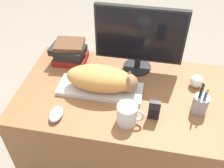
{
  "coord_description": "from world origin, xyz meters",
  "views": [
    {
      "loc": [
        0.13,
        -0.69,
        1.72
      ],
      "look_at": [
        -0.07,
        0.33,
        0.78
      ],
      "focal_mm": 42.0,
      "sensor_mm": 36.0,
      "label": 1
    }
  ],
  "objects_px": {
    "monitor": "(140,37)",
    "phone": "(154,110)",
    "cat": "(103,79)",
    "book_stack": "(69,53)",
    "keyboard": "(100,89)",
    "pen_cup": "(200,104)",
    "coffee_mug": "(127,114)",
    "computer_mouse": "(56,114)",
    "baseball": "(197,81)"
  },
  "relations": [
    {
      "from": "cat",
      "to": "phone",
      "type": "relative_size",
      "value": 3.41
    },
    {
      "from": "book_stack",
      "to": "cat",
      "type": "bearing_deg",
      "value": -41.06
    },
    {
      "from": "cat",
      "to": "monitor",
      "type": "xyz_separation_m",
      "value": [
        0.16,
        0.24,
        0.13
      ]
    },
    {
      "from": "keyboard",
      "to": "cat",
      "type": "xyz_separation_m",
      "value": [
        0.02,
        0.0,
        0.08
      ]
    },
    {
      "from": "computer_mouse",
      "to": "book_stack",
      "type": "bearing_deg",
      "value": 98.68
    },
    {
      "from": "keyboard",
      "to": "book_stack",
      "type": "xyz_separation_m",
      "value": [
        -0.24,
        0.23,
        0.05
      ]
    },
    {
      "from": "pen_cup",
      "to": "baseball",
      "type": "relative_size",
      "value": 2.66
    },
    {
      "from": "computer_mouse",
      "to": "phone",
      "type": "bearing_deg",
      "value": 9.98
    },
    {
      "from": "monitor",
      "to": "computer_mouse",
      "type": "height_order",
      "value": "monitor"
    },
    {
      "from": "pen_cup",
      "to": "book_stack",
      "type": "height_order",
      "value": "pen_cup"
    },
    {
      "from": "monitor",
      "to": "coffee_mug",
      "type": "bearing_deg",
      "value": -89.88
    },
    {
      "from": "baseball",
      "to": "book_stack",
      "type": "bearing_deg",
      "value": 173.34
    },
    {
      "from": "coffee_mug",
      "to": "pen_cup",
      "type": "bearing_deg",
      "value": 21.66
    },
    {
      "from": "computer_mouse",
      "to": "phone",
      "type": "xyz_separation_m",
      "value": [
        0.47,
        0.08,
        0.04
      ]
    },
    {
      "from": "keyboard",
      "to": "book_stack",
      "type": "bearing_deg",
      "value": 136.92
    },
    {
      "from": "phone",
      "to": "book_stack",
      "type": "bearing_deg",
      "value": 145.84
    },
    {
      "from": "keyboard",
      "to": "cat",
      "type": "height_order",
      "value": "cat"
    },
    {
      "from": "keyboard",
      "to": "monitor",
      "type": "relative_size",
      "value": 0.92
    },
    {
      "from": "computer_mouse",
      "to": "monitor",
      "type": "bearing_deg",
      "value": 52.91
    },
    {
      "from": "computer_mouse",
      "to": "coffee_mug",
      "type": "relative_size",
      "value": 0.78
    },
    {
      "from": "monitor",
      "to": "book_stack",
      "type": "distance_m",
      "value": 0.45
    },
    {
      "from": "coffee_mug",
      "to": "book_stack",
      "type": "bearing_deg",
      "value": 135.24
    },
    {
      "from": "cat",
      "to": "book_stack",
      "type": "distance_m",
      "value": 0.35
    },
    {
      "from": "keyboard",
      "to": "phone",
      "type": "height_order",
      "value": "phone"
    },
    {
      "from": "cat",
      "to": "baseball",
      "type": "height_order",
      "value": "cat"
    },
    {
      "from": "book_stack",
      "to": "monitor",
      "type": "bearing_deg",
      "value": 1.51
    },
    {
      "from": "keyboard",
      "to": "pen_cup",
      "type": "height_order",
      "value": "pen_cup"
    },
    {
      "from": "computer_mouse",
      "to": "pen_cup",
      "type": "bearing_deg",
      "value": 13.95
    },
    {
      "from": "coffee_mug",
      "to": "phone",
      "type": "bearing_deg",
      "value": 21.21
    },
    {
      "from": "pen_cup",
      "to": "cat",
      "type": "bearing_deg",
      "value": 174.12
    },
    {
      "from": "coffee_mug",
      "to": "book_stack",
      "type": "height_order",
      "value": "book_stack"
    },
    {
      "from": "coffee_mug",
      "to": "computer_mouse",
      "type": "bearing_deg",
      "value": -174.21
    },
    {
      "from": "keyboard",
      "to": "coffee_mug",
      "type": "distance_m",
      "value": 0.26
    },
    {
      "from": "pen_cup",
      "to": "book_stack",
      "type": "xyz_separation_m",
      "value": [
        -0.77,
        0.28,
        0.01
      ]
    },
    {
      "from": "pen_cup",
      "to": "book_stack",
      "type": "relative_size",
      "value": 0.88
    },
    {
      "from": "cat",
      "to": "coffee_mug",
      "type": "height_order",
      "value": "cat"
    },
    {
      "from": "keyboard",
      "to": "computer_mouse",
      "type": "xyz_separation_m",
      "value": [
        -0.17,
        -0.23,
        0.01
      ]
    },
    {
      "from": "cat",
      "to": "computer_mouse",
      "type": "relative_size",
      "value": 3.67
    },
    {
      "from": "cat",
      "to": "computer_mouse",
      "type": "xyz_separation_m",
      "value": [
        -0.19,
        -0.23,
        -0.07
      ]
    },
    {
      "from": "cat",
      "to": "baseball",
      "type": "xyz_separation_m",
      "value": [
        0.5,
        0.14,
        -0.05
      ]
    },
    {
      "from": "pen_cup",
      "to": "phone",
      "type": "distance_m",
      "value": 0.24
    },
    {
      "from": "monitor",
      "to": "pen_cup",
      "type": "xyz_separation_m",
      "value": [
        0.35,
        -0.29,
        -0.17
      ]
    },
    {
      "from": "monitor",
      "to": "computer_mouse",
      "type": "xyz_separation_m",
      "value": [
        -0.35,
        -0.46,
        -0.2
      ]
    },
    {
      "from": "computer_mouse",
      "to": "pen_cup",
      "type": "distance_m",
      "value": 0.72
    },
    {
      "from": "cat",
      "to": "pen_cup",
      "type": "xyz_separation_m",
      "value": [
        0.51,
        -0.05,
        -0.04
      ]
    },
    {
      "from": "monitor",
      "to": "phone",
      "type": "xyz_separation_m",
      "value": [
        0.12,
        -0.38,
        -0.16
      ]
    },
    {
      "from": "keyboard",
      "to": "phone",
      "type": "bearing_deg",
      "value": -25.28
    },
    {
      "from": "baseball",
      "to": "keyboard",
      "type": "bearing_deg",
      "value": -165.15
    },
    {
      "from": "cat",
      "to": "baseball",
      "type": "relative_size",
      "value": 5.35
    },
    {
      "from": "cat",
      "to": "monitor",
      "type": "height_order",
      "value": "monitor"
    }
  ]
}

